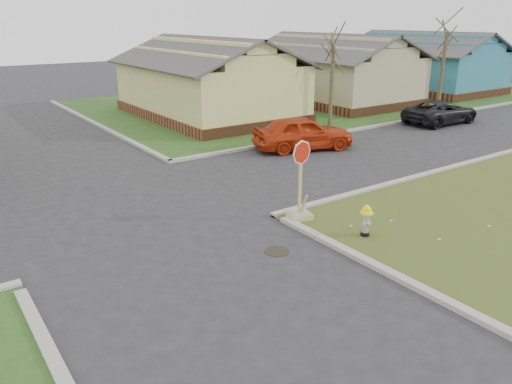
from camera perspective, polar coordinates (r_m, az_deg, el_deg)
ground at (r=12.17m, az=-7.46°, el=-8.53°), size 120.00×120.00×0.00m
verge_far_right at (r=38.93m, az=9.22°, el=10.77°), size 37.00×19.00×0.05m
curbs at (r=16.42m, az=-15.67°, el=-1.57°), size 80.00×40.00×0.12m
manhole at (r=12.84m, az=2.36°, el=-6.78°), size 0.64×0.64×0.01m
side_house_yellow at (r=30.25m, az=-5.53°, el=12.66°), size 7.60×11.60×4.70m
side_house_tan at (r=36.22m, az=8.74°, el=13.62°), size 7.60×11.60×4.70m
side_house_teal at (r=43.69m, az=18.61°, el=13.81°), size 7.60×11.60×4.70m
tree_mid_right at (r=27.58m, az=8.63°, el=11.81°), size 0.22×0.22×4.20m
tree_far_right at (r=35.32m, az=20.52°, el=12.91°), size 0.22×0.22×4.76m
fire_hydrant at (r=13.74m, az=12.47°, el=-3.02°), size 0.33×0.33×0.89m
stop_sign at (r=14.64m, az=5.01°, el=-1.12°), size 0.67×0.65×2.36m
red_sedan at (r=22.61m, az=5.38°, el=6.74°), size 4.80×3.08×1.52m
dark_pickup at (r=30.17m, az=20.37°, el=8.59°), size 4.72×2.24×1.30m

